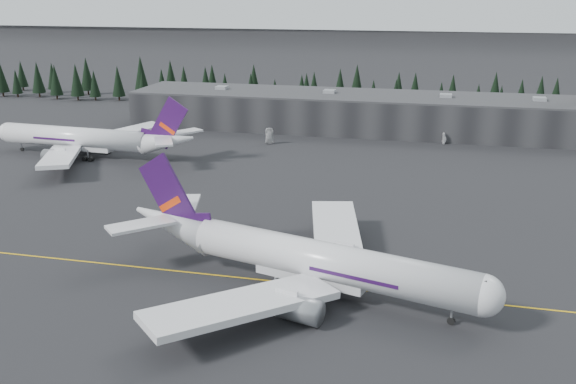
% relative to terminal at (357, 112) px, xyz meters
% --- Properties ---
extents(ground, '(1400.00, 1400.00, 0.00)m').
position_rel_terminal_xyz_m(ground, '(0.00, -125.00, -6.30)').
color(ground, black).
rests_on(ground, ground).
extents(taxiline, '(400.00, 0.40, 0.02)m').
position_rel_terminal_xyz_m(taxiline, '(0.00, -127.00, -6.29)').
color(taxiline, gold).
rests_on(taxiline, ground).
extents(terminal, '(160.00, 30.00, 12.60)m').
position_rel_terminal_xyz_m(terminal, '(0.00, 0.00, 0.00)').
color(terminal, black).
rests_on(terminal, ground).
extents(treeline, '(360.00, 20.00, 15.00)m').
position_rel_terminal_xyz_m(treeline, '(0.00, 37.00, 1.20)').
color(treeline, black).
rests_on(treeline, ground).
extents(mountain_ridge, '(4400.00, 900.00, 420.00)m').
position_rel_terminal_xyz_m(mountain_ridge, '(0.00, 875.00, -6.30)').
color(mountain_ridge, white).
rests_on(mountain_ridge, ground).
extents(jet_main, '(66.34, 60.30, 19.91)m').
position_rel_terminal_xyz_m(jet_main, '(7.09, -128.28, -0.68)').
color(jet_main, silver).
rests_on(jet_main, ground).
extents(jet_parked, '(65.53, 60.36, 19.26)m').
position_rel_terminal_xyz_m(jet_parked, '(-70.92, -57.22, -0.87)').
color(jet_parked, silver).
rests_on(jet_parked, ground).
extents(gse_vehicle_a, '(3.15, 5.61, 1.48)m').
position_rel_terminal_xyz_m(gse_vehicle_a, '(-24.29, -28.80, -5.56)').
color(gse_vehicle_a, '#BBBBBD').
rests_on(gse_vehicle_a, ground).
extents(gse_vehicle_b, '(3.96, 2.05, 1.29)m').
position_rel_terminal_xyz_m(gse_vehicle_b, '(30.40, -16.01, -5.66)').
color(gse_vehicle_b, silver).
rests_on(gse_vehicle_b, ground).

